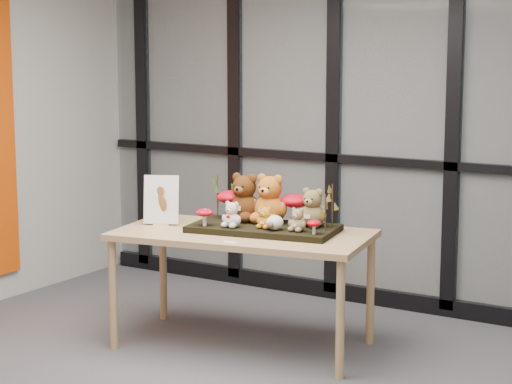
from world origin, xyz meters
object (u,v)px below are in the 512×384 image
Objects in this scene: bear_tan_back at (313,205)px; mushroom_front_left at (205,216)px; bear_beige_small at (298,218)px; mushroom_back_right at (295,207)px; bear_white_bow at (232,213)px; mushroom_front_right at (314,226)px; sign_holder at (161,202)px; mushroom_back_left at (230,203)px; plush_cream_hedgehog at (275,222)px; bear_brown_medium at (244,194)px; diorama_tray at (264,228)px; display_table at (243,242)px; bear_pooh_yellow at (270,196)px; bear_small_yellow at (265,216)px.

bear_tan_back is 0.66m from mushroom_front_left.
mushroom_back_right is (-0.13, 0.21, 0.02)m from bear_beige_small.
bear_white_bow is 0.18m from mushroom_front_left.
sign_holder is at bearing -175.55° from mushroom_front_right.
plush_cream_hedgehog is at bearing -22.39° from mushroom_back_left.
mushroom_back_right is (0.26, 0.31, 0.01)m from bear_white_bow.
bear_brown_medium is 1.63× the size of mushroom_back_right.
mushroom_front_left is 1.26× the size of mushroom_front_right.
mushroom_front_right is 0.30× the size of sign_holder.
diorama_tray is 0.23m from bear_white_bow.
display_table is at bearing 173.99° from bear_beige_small.
bear_beige_small is at bearing 7.24° from plush_cream_hedgehog.
bear_tan_back is at bearing -4.52° from bear_brown_medium.
bear_brown_medium reaches higher than bear_tan_back.
bear_pooh_yellow is 0.18m from bear_brown_medium.
bear_tan_back is at bearing 18.70° from display_table.
bear_pooh_yellow is 1.02× the size of bear_brown_medium.
plush_cream_hedgehog is (-0.14, -0.22, -0.08)m from bear_tan_back.
diorama_tray is at bearing -129.46° from mushroom_back_right.
diorama_tray is at bearing -164.73° from bear_tan_back.
bear_brown_medium is (-0.09, 0.16, 0.27)m from display_table.
bear_pooh_yellow is 0.27m from plush_cream_hedgehog.
sign_holder reaches higher than bear_small_yellow.
display_table is at bearing -16.60° from sign_holder.
bear_pooh_yellow is 3.59× the size of mushroom_front_right.
diorama_tray is 0.29m from bear_beige_small.
bear_small_yellow is 0.21m from bear_white_bow.
bear_white_bow is at bearing -141.90° from diorama_tray.
bear_small_yellow is at bearing -24.45° from mushroom_back_left.
bear_beige_small is 0.14m from plush_cream_hedgehog.
mushroom_back_left is (-0.20, 0.16, 0.20)m from display_table.
bear_tan_back is (0.27, 0.13, 0.15)m from diorama_tray.
mushroom_front_right is at bearing -10.31° from bear_small_yellow.
mushroom_back_right is at bearing -3.16° from sign_holder.
bear_pooh_yellow is 0.21m from bear_small_yellow.
bear_small_yellow is 0.25m from mushroom_back_right.
sign_holder is (-0.93, -0.29, -0.02)m from bear_tan_back.
display_table is 0.34m from bear_pooh_yellow.
mushroom_front_left is at bearing -155.82° from diorama_tray.
bear_small_yellow is at bearing -107.12° from mushroom_back_right.
bear_small_yellow is 0.21m from bear_beige_small.
mushroom_front_right is (0.33, -0.00, -0.03)m from bear_small_yellow.
bear_pooh_yellow is at bearing 117.68° from plush_cream_hedgehog.
display_table is 0.41m from bear_beige_small.
bear_brown_medium reaches higher than mushroom_front_right.
bear_brown_medium reaches higher than sign_holder.
bear_tan_back is at bearing -7.81° from sign_holder.
diorama_tray is 5.96× the size of bear_small_yellow.
display_table is at bearing -134.84° from mushroom_back_right.
plush_cream_hedgehog is 0.84× the size of mushroom_front_left.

